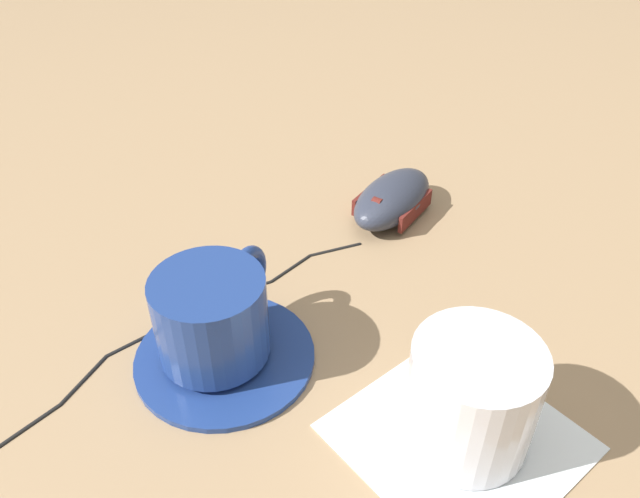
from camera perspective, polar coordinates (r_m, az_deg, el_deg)
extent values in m
plane|color=#9E7F5B|center=(0.47, 6.62, -10.05)|extent=(3.00, 3.00, 0.00)
cylinder|color=navy|center=(0.47, -8.69, -9.51)|extent=(0.13, 0.13, 0.01)
cylinder|color=navy|center=(0.45, -9.93, -6.13)|extent=(0.08, 0.08, 0.07)
torus|color=navy|center=(0.47, -6.78, -2.54)|extent=(0.05, 0.03, 0.05)
ellipsoid|color=#2D3342|center=(0.61, 6.64, 4.63)|extent=(0.12, 0.08, 0.04)
cylinder|color=#591E19|center=(0.58, 5.25, 4.14)|extent=(0.01, 0.01, 0.01)
cube|color=#591E19|center=(0.61, 8.72, 3.50)|extent=(0.06, 0.02, 0.02)
cube|color=#591E19|center=(0.63, 4.56, 4.99)|extent=(0.06, 0.02, 0.02)
cylinder|color=black|center=(0.57, 1.40, 0.03)|extent=(0.05, 0.02, 0.00)
cylinder|color=black|center=(0.55, -2.65, -1.68)|extent=(0.05, 0.01, 0.00)
cylinder|color=black|center=(0.53, -6.93, -3.66)|extent=(0.05, 0.02, 0.00)
cylinder|color=black|center=(0.52, -11.67, -5.62)|extent=(0.05, 0.00, 0.00)
cylinder|color=black|center=(0.50, -16.46, -7.99)|extent=(0.05, 0.00, 0.00)
cylinder|color=black|center=(0.49, -20.79, -11.01)|extent=(0.05, 0.02, 0.00)
cylinder|color=black|center=(0.47, -25.24, -14.45)|extent=(0.05, 0.01, 0.00)
sphere|color=black|center=(0.58, 3.65, 0.56)|extent=(0.00, 0.00, 0.00)
sphere|color=black|center=(0.56, -0.92, -0.51)|extent=(0.00, 0.00, 0.00)
sphere|color=black|center=(0.54, -4.48, -2.90)|extent=(0.00, 0.00, 0.00)
sphere|color=black|center=(0.53, -9.43, -4.43)|extent=(0.00, 0.00, 0.00)
sphere|color=black|center=(0.51, -14.00, -6.83)|extent=(0.00, 0.00, 0.00)
sphere|color=black|center=(0.50, -18.98, -9.17)|extent=(0.00, 0.00, 0.00)
sphere|color=black|center=(0.48, -22.69, -12.92)|extent=(0.00, 0.00, 0.00)
cube|color=white|center=(0.44, 12.49, -16.40)|extent=(0.14, 0.14, 0.00)
cylinder|color=silver|center=(0.41, 13.68, -12.97)|extent=(0.08, 0.08, 0.08)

